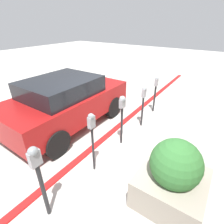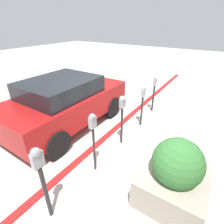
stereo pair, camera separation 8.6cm
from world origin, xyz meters
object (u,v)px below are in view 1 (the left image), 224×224
(parking_meter_farthest, at_px, (156,89))
(planter_box, at_px, (173,178))
(parking_meter_nearest, at_px, (38,172))
(parking_meter_middle, at_px, (122,110))
(parking_meter_second, at_px, (92,130))
(parked_car_front, at_px, (66,101))
(parking_meter_fourth, at_px, (143,99))

(parking_meter_farthest, bearing_deg, planter_box, -153.21)
(parking_meter_nearest, relative_size, parking_meter_middle, 1.05)
(parking_meter_second, bearing_deg, parking_meter_middle, -0.02)
(parking_meter_nearest, bearing_deg, parking_meter_farthest, 0.11)
(parked_car_front, bearing_deg, parking_meter_nearest, -139.82)
(parking_meter_middle, xyz_separation_m, parked_car_front, (-0.13, 1.94, -0.20))
(parking_meter_fourth, bearing_deg, planter_box, -143.21)
(parking_meter_fourth, bearing_deg, parked_car_front, 122.67)
(parking_meter_farthest, bearing_deg, parking_meter_nearest, -179.89)
(parking_meter_nearest, bearing_deg, parking_meter_second, -0.11)
(parking_meter_farthest, xyz_separation_m, planter_box, (-3.33, -1.68, -0.29))
(parking_meter_nearest, distance_m, parking_meter_farthest, 4.80)
(parking_meter_second, relative_size, parking_meter_fourth, 1.09)
(parking_meter_middle, relative_size, parked_car_front, 0.35)
(parking_meter_nearest, bearing_deg, parked_car_front, 39.78)
(parking_meter_second, distance_m, parked_car_front, 2.23)
(parking_meter_fourth, distance_m, parking_meter_farthest, 1.18)
(parking_meter_middle, height_order, planter_box, parking_meter_middle)
(parking_meter_middle, xyz_separation_m, parking_meter_farthest, (2.33, 0.01, -0.17))
(parking_meter_fourth, bearing_deg, parking_meter_nearest, 179.02)
(parking_meter_fourth, height_order, planter_box, planter_box)
(parking_meter_nearest, distance_m, parked_car_front, 3.04)
(parking_meter_nearest, height_order, parking_meter_fourth, parking_meter_nearest)
(parking_meter_second, distance_m, parking_meter_middle, 1.19)
(parking_meter_middle, bearing_deg, parking_meter_nearest, 179.93)
(parking_meter_fourth, relative_size, parked_car_front, 0.33)
(parking_meter_middle, bearing_deg, parking_meter_second, 179.98)
(parking_meter_nearest, bearing_deg, planter_box, -48.68)
(parking_meter_second, bearing_deg, parking_meter_farthest, 0.19)
(parking_meter_second, distance_m, parking_meter_fourth, 2.35)
(parking_meter_nearest, distance_m, parking_meter_second, 1.27)
(parking_meter_farthest, relative_size, planter_box, 0.99)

